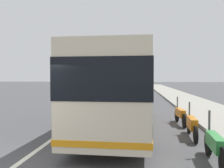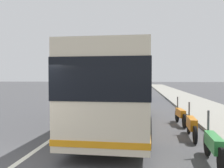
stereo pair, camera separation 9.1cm
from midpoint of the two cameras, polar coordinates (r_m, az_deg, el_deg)
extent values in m
cube|color=gray|center=(15.92, 22.58, -6.19)|extent=(110.00, 3.60, 0.14)
cube|color=silver|center=(15.61, -5.11, -6.47)|extent=(110.00, 0.16, 0.01)
cube|color=beige|center=(10.72, 2.10, -0.73)|extent=(10.37, 2.69, 2.82)
cube|color=black|center=(10.71, 2.11, 1.39)|extent=(10.41, 2.73, 1.07)
cube|color=orange|center=(10.83, 2.10, -6.87)|extent=(10.40, 2.72, 0.16)
cylinder|color=black|center=(14.23, -1.02, -5.24)|extent=(1.01, 0.33, 1.00)
cylinder|color=black|center=(14.06, 7.98, -5.34)|extent=(1.01, 0.33, 1.00)
cylinder|color=black|center=(7.86, -8.61, -10.87)|extent=(1.01, 0.33, 1.00)
cylinder|color=black|center=(7.55, 8.06, -11.38)|extent=(1.01, 0.33, 1.00)
cylinder|color=black|center=(7.43, 21.57, -13.01)|extent=(0.68, 0.12, 0.67)
cylinder|color=black|center=(5.96, 24.70, -16.74)|extent=(0.68, 0.12, 0.67)
cube|color=#338C3F|center=(6.62, 22.97, -12.59)|extent=(1.19, 0.32, 0.34)
cylinder|color=#4C4C51|center=(7.19, 21.81, -8.61)|extent=(0.06, 0.06, 0.70)
cylinder|color=black|center=(9.98, 17.56, -9.47)|extent=(0.59, 0.11, 0.59)
cylinder|color=black|center=(8.54, 18.98, -11.37)|extent=(0.59, 0.11, 0.59)
cube|color=orange|center=(9.21, 18.23, -8.82)|extent=(1.13, 0.30, 0.40)
cylinder|color=#4C4C51|center=(9.77, 17.68, -6.14)|extent=(0.06, 0.06, 0.70)
cylinder|color=black|center=(12.33, 14.95, -7.28)|extent=(0.61, 0.12, 0.60)
cylinder|color=black|center=(10.93, 16.62, -8.44)|extent=(0.61, 0.12, 0.60)
cube|color=orange|center=(11.59, 15.74, -6.61)|extent=(1.10, 0.31, 0.34)
cylinder|color=#4C4C51|center=(12.14, 15.08, -4.56)|extent=(0.06, 0.06, 0.70)
cube|color=navy|center=(24.29, 5.79, -2.31)|extent=(4.62, 2.03, 0.72)
cube|color=black|center=(24.20, 5.80, -0.89)|extent=(2.38, 1.74, 0.48)
cylinder|color=black|center=(25.76, 3.85, -2.57)|extent=(0.65, 0.26, 0.64)
cylinder|color=black|center=(25.84, 7.36, -2.57)|extent=(0.65, 0.26, 0.64)
cylinder|color=black|center=(22.79, 4.00, -3.12)|extent=(0.65, 0.26, 0.64)
cylinder|color=black|center=(22.88, 7.97, -3.11)|extent=(0.65, 0.26, 0.64)
cube|color=black|center=(29.81, -3.30, -1.48)|extent=(4.10, 2.01, 0.82)
cube|color=black|center=(29.71, -3.34, -0.22)|extent=(1.93, 1.73, 0.51)
cylinder|color=black|center=(28.36, -2.36, -2.18)|extent=(0.65, 0.26, 0.64)
cylinder|color=black|center=(28.75, -5.45, -2.14)|extent=(0.65, 0.26, 0.64)
cylinder|color=black|center=(30.93, -1.30, -1.87)|extent=(0.65, 0.26, 0.64)
cylinder|color=black|center=(31.29, -4.15, -1.83)|extent=(0.65, 0.26, 0.64)
camera|label=1|loc=(0.05, -90.23, -0.01)|focal=38.42mm
camera|label=2|loc=(0.05, 89.77, 0.01)|focal=38.42mm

